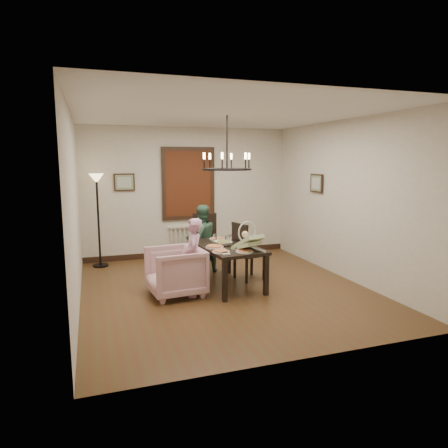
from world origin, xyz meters
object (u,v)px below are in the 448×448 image
seated_man (201,245)px  floor_lamp (98,222)px  dining_table (227,250)px  chair_far (204,241)px  baby_bouncer (248,241)px  drinking_glass (227,240)px  armchair (175,272)px  chair_right (249,251)px  elderly_woman (193,264)px

seated_man → floor_lamp: bearing=-43.5°
seated_man → dining_table: bearing=88.0°
chair_far → baby_bouncer: chair_far is taller
drinking_glass → floor_lamp: bearing=136.4°
seated_man → baby_bouncer: seated_man is taller
armchair → drinking_glass: size_ratio=5.38×
chair_far → armchair: bearing=-104.2°
seated_man → drinking_glass: bearing=91.3°
seated_man → drinking_glass: 0.91m
chair_right → baby_bouncer: (-0.33, -0.74, 0.34)m
chair_right → floor_lamp: size_ratio=0.57×
drinking_glass → chair_far: bearing=94.1°
elderly_woman → baby_bouncer: size_ratio=2.06×
seated_man → chair_right: bearing=121.8°
chair_far → baby_bouncer: bearing=-64.8°
armchair → seated_man: (0.73, 1.12, 0.15)m
chair_right → armchair: bearing=93.8°
armchair → seated_man: seated_man is taller
chair_right → elderly_woman: chair_right is taller
armchair → baby_bouncer: size_ratio=1.70×
seated_man → floor_lamp: floor_lamp is taller
drinking_glass → floor_lamp: floor_lamp is taller
baby_bouncer → floor_lamp: (-2.16, 2.50, 0.04)m
armchair → floor_lamp: (-1.07, 2.19, 0.52)m
seated_man → baby_bouncer: size_ratio=2.16×
baby_bouncer → elderly_woman: bearing=151.5°
drinking_glass → floor_lamp: size_ratio=0.09×
elderly_woman → baby_bouncer: 0.92m
chair_far → elderly_woman: chair_far is taller
armchair → floor_lamp: floor_lamp is taller
chair_far → floor_lamp: bearing=175.4°
chair_far → seated_man: chair_far is taller
dining_table → chair_far: (-0.05, 1.21, -0.07)m
seated_man → drinking_glass: seated_man is taller
chair_right → seated_man: (-0.69, 0.70, 0.02)m
chair_far → floor_lamp: floor_lamp is taller
seated_man → floor_lamp: (-1.80, 1.07, 0.37)m
chair_far → seated_man: 0.30m
chair_right → drinking_glass: bearing=95.4°
chair_right → baby_bouncer: 0.88m
dining_table → elderly_woman: size_ratio=1.55×
elderly_woman → floor_lamp: size_ratio=0.56×
chair_right → seated_man: seated_man is taller
chair_far → elderly_woman: size_ratio=1.07×
chair_right → seated_man: bearing=31.6°
dining_table → chair_right: 0.57m
chair_right → elderly_woman: 1.28m
chair_far → drinking_glass: 1.15m
dining_table → armchair: bearing=-175.0°
elderly_woman → baby_bouncer: (0.83, -0.19, 0.35)m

